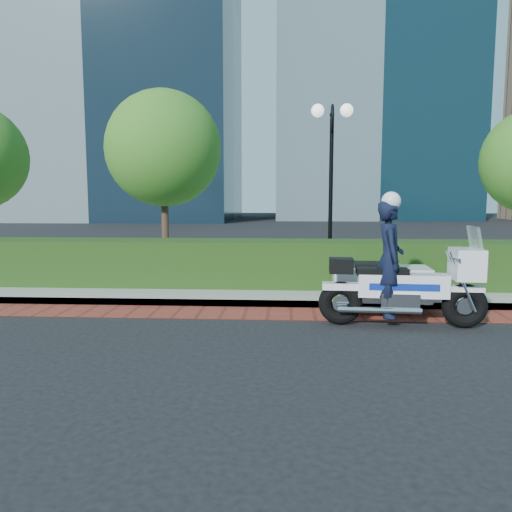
{
  "coord_description": "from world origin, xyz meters",
  "views": [
    {
      "loc": [
        -0.11,
        -7.35,
        2.1
      ],
      "look_at": [
        -0.66,
        1.96,
        1.0
      ],
      "focal_mm": 35.0,
      "sensor_mm": 36.0,
      "label": 1
    }
  ],
  "objects": [
    {
      "name": "ground",
      "position": [
        0.0,
        0.0,
        0.0
      ],
      "size": [
        120.0,
        120.0,
        0.0
      ],
      "primitive_type": "plane",
      "color": "black",
      "rests_on": "ground"
    },
    {
      "name": "brick_strip",
      "position": [
        0.0,
        1.5,
        0.01
      ],
      "size": [
        60.0,
        1.0,
        0.01
      ],
      "primitive_type": "cube",
      "color": "maroon",
      "rests_on": "ground"
    },
    {
      "name": "sidewalk",
      "position": [
        0.0,
        6.0,
        0.07
      ],
      "size": [
        60.0,
        8.0,
        0.15
      ],
      "primitive_type": "cube",
      "color": "gray",
      "rests_on": "ground"
    },
    {
      "name": "hedge_main",
      "position": [
        0.0,
        3.6,
        0.65
      ],
      "size": [
        18.0,
        1.2,
        1.0
      ],
      "primitive_type": "cube",
      "color": "black",
      "rests_on": "sidewalk"
    },
    {
      "name": "lamppost",
      "position": [
        1.0,
        5.2,
        2.96
      ],
      "size": [
        1.02,
        0.7,
        4.21
      ],
      "color": "black",
      "rests_on": "sidewalk"
    },
    {
      "name": "tree_b",
      "position": [
        -3.5,
        6.5,
        3.43
      ],
      "size": [
        3.2,
        3.2,
        4.89
      ],
      "color": "#332319",
      "rests_on": "sidewalk"
    },
    {
      "name": "tower_left",
      "position": [
        -16.0,
        40.0,
        20.0
      ],
      "size": [
        22.0,
        16.0,
        40.0
      ],
      "primitive_type": "cube",
      "color": "black",
      "rests_on": "ground"
    },
    {
      "name": "police_motorcycle",
      "position": [
        1.7,
        1.15,
        0.75
      ],
      "size": [
        2.71,
        1.94,
        2.19
      ],
      "rotation": [
        0.0,
        0.0,
        -0.05
      ],
      "color": "black",
      "rests_on": "ground"
    }
  ]
}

